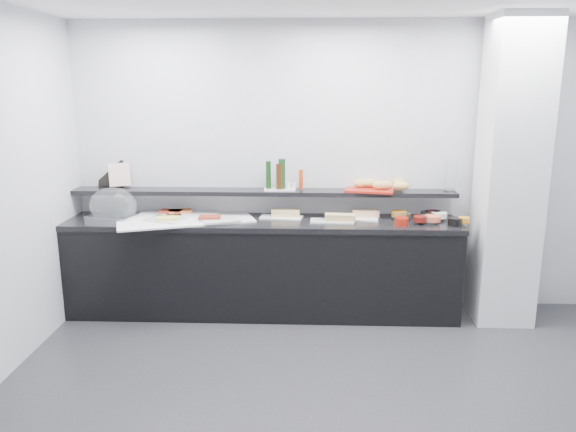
{
  "coord_description": "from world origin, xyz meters",
  "views": [
    {
      "loc": [
        -0.26,
        -3.31,
        2.12
      ],
      "look_at": [
        -0.45,
        1.45,
        1.0
      ],
      "focal_mm": 35.0,
      "sensor_mm": 36.0,
      "label": 1
    }
  ],
  "objects_px": {
    "cloche_base": "(113,217)",
    "framed_print": "(111,173)",
    "condiment_tray": "(279,189)",
    "carafe": "(450,176)",
    "sandwich_plate_mid": "(332,221)",
    "bread_tray": "(370,190)"
  },
  "relations": [
    {
      "from": "cloche_base",
      "to": "condiment_tray",
      "type": "relative_size",
      "value": 1.49
    },
    {
      "from": "carafe",
      "to": "framed_print",
      "type": "bearing_deg",
      "value": 177.39
    },
    {
      "from": "framed_print",
      "to": "carafe",
      "type": "bearing_deg",
      "value": 7.73
    },
    {
      "from": "bread_tray",
      "to": "condiment_tray",
      "type": "bearing_deg",
      "value": -169.27
    },
    {
      "from": "sandwich_plate_mid",
      "to": "framed_print",
      "type": "relative_size",
      "value": 1.52
    },
    {
      "from": "condiment_tray",
      "to": "carafe",
      "type": "bearing_deg",
      "value": -6.59
    },
    {
      "from": "sandwich_plate_mid",
      "to": "carafe",
      "type": "bearing_deg",
      "value": 12.93
    },
    {
      "from": "condiment_tray",
      "to": "cloche_base",
      "type": "bearing_deg",
      "value": -178.84
    },
    {
      "from": "sandwich_plate_mid",
      "to": "framed_print",
      "type": "xyz_separation_m",
      "value": [
        -2.13,
        0.35,
        0.37
      ]
    },
    {
      "from": "cloche_base",
      "to": "sandwich_plate_mid",
      "type": "relative_size",
      "value": 1.09
    },
    {
      "from": "sandwich_plate_mid",
      "to": "carafe",
      "type": "distance_m",
      "value": 1.17
    },
    {
      "from": "cloche_base",
      "to": "framed_print",
      "type": "distance_m",
      "value": 0.48
    },
    {
      "from": "cloche_base",
      "to": "bread_tray",
      "type": "distance_m",
      "value": 2.41
    },
    {
      "from": "cloche_base",
      "to": "carafe",
      "type": "distance_m",
      "value": 3.15
    },
    {
      "from": "cloche_base",
      "to": "sandwich_plate_mid",
      "type": "height_order",
      "value": "cloche_base"
    },
    {
      "from": "bread_tray",
      "to": "carafe",
      "type": "xyz_separation_m",
      "value": [
        0.73,
        -0.02,
        0.14
      ]
    },
    {
      "from": "framed_print",
      "to": "condiment_tray",
      "type": "height_order",
      "value": "framed_print"
    },
    {
      "from": "cloche_base",
      "to": "condiment_tray",
      "type": "distance_m",
      "value": 1.57
    },
    {
      "from": "carafe",
      "to": "cloche_base",
      "type": "bearing_deg",
      "value": -177.13
    },
    {
      "from": "cloche_base",
      "to": "bread_tray",
      "type": "bearing_deg",
      "value": 18.55
    },
    {
      "from": "sandwich_plate_mid",
      "to": "bread_tray",
      "type": "bearing_deg",
      "value": 33.91
    },
    {
      "from": "cloche_base",
      "to": "carafe",
      "type": "height_order",
      "value": "carafe"
    }
  ]
}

